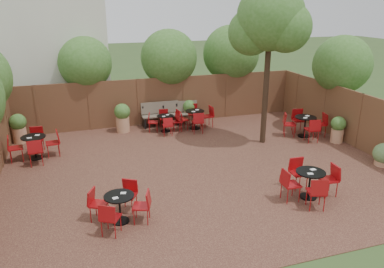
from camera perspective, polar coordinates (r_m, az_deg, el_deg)
name	(u,v)px	position (r m, az deg, el deg)	size (l,w,h in m)	color
ground	(199,168)	(12.02, 1.13, -5.21)	(80.00, 80.00, 0.00)	#354F23
courtyard_paving	(199,168)	(12.02, 1.13, -5.17)	(12.00, 10.00, 0.02)	#391C17
fence_back	(162,101)	(16.25, -4.58, 5.04)	(12.00, 0.08, 2.00)	brown
fence_right	(359,121)	(14.64, 23.98, 1.80)	(0.08, 10.00, 2.00)	brown
neighbour_building	(44,26)	(18.39, -21.45, 14.97)	(5.00, 4.00, 8.00)	silver
overhang_foliage	(134,69)	(13.86, -8.77, 9.65)	(15.54, 10.53, 2.58)	#376521
courtyard_tree	(270,23)	(13.53, 11.75, 16.19)	(2.55, 2.45, 5.67)	black
park_bench_left	(180,112)	(16.20, -1.80, 3.28)	(1.60, 0.66, 0.97)	brown
park_bench_right	(161,114)	(15.99, -4.75, 3.08)	(1.63, 0.53, 1.00)	brown
bistro_tables	(195,142)	(12.88, 0.49, -1.29)	(11.51, 8.09, 0.92)	black
planters	(151,120)	(14.89, -6.16, 2.07)	(11.87, 4.62, 1.16)	tan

